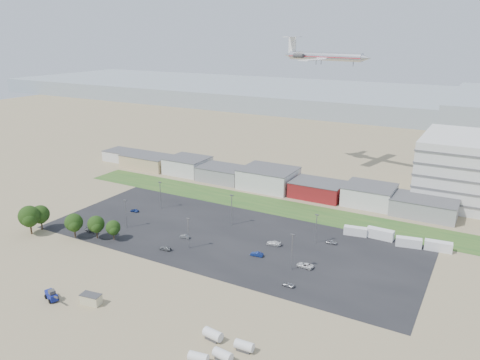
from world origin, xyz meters
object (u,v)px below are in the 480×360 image
Objects in this scene: telehandler at (51,294)px; parked_car_3 at (165,248)px; airliner at (325,56)px; portable_shed at (91,299)px; parked_car_5 at (134,210)px; parked_car_0 at (305,265)px; parked_car_1 at (257,254)px; box_trailer_a at (355,231)px; parked_car_4 at (185,236)px; storage_tank_nw at (213,334)px; parked_car_10 at (91,230)px; tree_far_left at (29,218)px; parked_car_2 at (288,285)px; parked_car_12 at (274,243)px; parked_car_8 at (332,242)px.

parked_car_3 is at bearing 98.51° from telehandler.
telehandler is 149.26m from airliner.
parked_car_5 is (-31.79, 51.31, -0.72)m from portable_shed.
parked_car_0 reaches higher than parked_car_5.
airliner reaches higher than parked_car_5.
airliner is (17.54, 139.29, 50.69)m from telehandler.
airliner is 108.39m from parked_car_1.
airliner reaches higher than telehandler.
box_trailer_a is 78.18m from parked_car_5.
parked_car_0 reaches higher than parked_car_4.
storage_tank_nw is 1.04× the size of parked_car_10.
parked_car_1 is (15.46, -94.10, -51.52)m from airliner.
telehandler is 0.96× the size of box_trailer_a.
parked_car_1 is 1.21× the size of parked_car_5.
box_trailer_a is at bearing -47.69° from airliner.
parked_car_0 is 14.83m from parked_car_1.
airliner is at bearing 168.64° from parked_car_4.
tree_far_left is 3.38× the size of parked_car_2.
parked_car_1 is 25.69m from parked_car_4.
telehandler is 1.65× the size of storage_tank_nw.
portable_shed is 1.31× the size of parked_car_3.
parked_car_3 is (-46.63, -38.51, -0.81)m from box_trailer_a.
box_trailer_a reaches higher than parked_car_12.
parked_car_3 is at bearing -82.39° from airliner.
parked_car_1 is at bearing 85.01° from parked_car_4.
parked_car_2 is at bearing 45.56° from parked_car_1.
tree_far_left is 2.33× the size of parked_car_0.
tree_far_left is at bearing -69.59° from parked_car_4.
telehandler is at bearing -171.83° from storage_tank_nw.
parked_car_3 is 29.89m from parked_car_10.
storage_tank_nw reaches higher than parked_car_10.
portable_shed is 32.97m from storage_tank_nw.
parked_car_2 is 70.59m from parked_car_10.
parked_car_2 is at bearing 65.48° from parked_car_5.
parked_car_1 is at bearing -12.04° from parked_car_12.
box_trailer_a is at bearing 169.55° from parked_car_2.
parked_car_2 is (14.95, -11.25, -0.09)m from parked_car_1.
parked_car_12 is at bearing 165.41° from parked_car_1.
parked_car_5 is at bearing -113.37° from parked_car_4.
storage_tank_nw is 28.31m from parked_car_2.
parked_car_1 is at bearing -128.98° from parked_car_2.
parked_car_1 reaches higher than parked_car_8.
parked_car_0 is 1.45× the size of parked_car_2.
parked_car_12 reaches higher than parked_car_4.
tree_far_left is at bearing -75.92° from parked_car_0.
telehandler is 0.16× the size of airliner.
parked_car_0 is (5.13, 39.42, -0.63)m from storage_tank_nw.
parked_car_1 is at bearing -88.92° from parked_car_0.
parked_car_1 is 1.20× the size of parked_car_2.
parked_car_4 reaches higher than parked_car_5.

